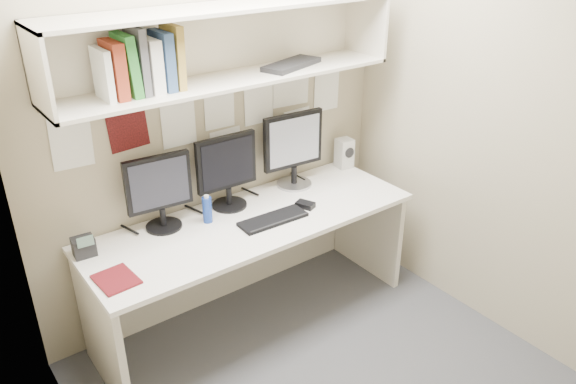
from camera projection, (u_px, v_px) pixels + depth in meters
floor at (318, 375)px, 3.17m from camera, size 2.40×2.00×0.01m
wall_back at (216, 111)px, 3.31m from camera, size 2.40×0.02×2.60m
wall_front at (518, 261)px, 1.88m from camera, size 2.40×0.02×2.60m
wall_left at (62, 248)px, 1.95m from camera, size 0.02×2.00×2.60m
wall_right at (484, 115)px, 3.24m from camera, size 0.02×2.00×2.60m
desk at (253, 269)px, 3.48m from camera, size 2.00×0.70×0.73m
overhead_hutch at (225, 43)px, 3.03m from camera, size 2.00×0.38×0.40m
pinned_papers at (217, 119)px, 3.33m from camera, size 1.92×0.01×0.48m
monitor_left at (159, 189)px, 3.12m from camera, size 0.38×0.21×0.44m
monitor_center at (227, 168)px, 3.35m from camera, size 0.39×0.21×0.46m
monitor_right at (293, 147)px, 3.61m from camera, size 0.42×0.23×0.49m
keyboard at (273, 219)px, 3.28m from camera, size 0.42×0.16×0.02m
mouse at (305, 205)px, 3.43m from camera, size 0.11×0.13×0.03m
speaker at (344, 153)px, 3.94m from camera, size 0.11×0.12×0.21m
blue_bottle at (207, 209)px, 3.24m from camera, size 0.05×0.05×0.17m
maroon_notebook at (116, 279)px, 2.75m from camera, size 0.19×0.23×0.01m
desk_phone at (84, 246)px, 2.93m from camera, size 0.12×0.11×0.14m
book_stack at (140, 64)px, 2.74m from camera, size 0.41×0.20×0.33m
hutch_tray at (292, 64)px, 3.27m from camera, size 0.44×0.28×0.03m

